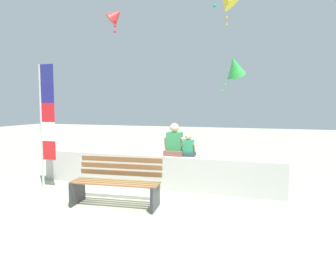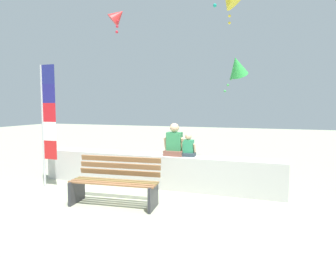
{
  "view_description": "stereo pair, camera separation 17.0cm",
  "coord_description": "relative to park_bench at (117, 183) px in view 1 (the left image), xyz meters",
  "views": [
    {
      "loc": [
        2.22,
        -5.1,
        1.87
      ],
      "look_at": [
        0.31,
        1.06,
        1.35
      ],
      "focal_mm": 30.47,
      "sensor_mm": 36.0,
      "label": 1
    },
    {
      "loc": [
        2.38,
        -5.04,
        1.87
      ],
      "look_at": [
        0.31,
        1.06,
        1.35
      ],
      "focal_mm": 30.47,
      "sensor_mm": 36.0,
      "label": 2
    }
  ],
  "objects": [
    {
      "name": "seawall_ledge",
      "position": [
        0.27,
        1.39,
        -0.04
      ],
      "size": [
        5.72,
        0.52,
        0.75
      ],
      "primitive_type": "cube",
      "color": "#BBB8B5",
      "rests_on": "ground"
    },
    {
      "name": "flag_banner",
      "position": [
        -2.04,
        0.54,
        1.18
      ],
      "size": [
        0.39,
        0.05,
        2.8
      ],
      "color": "#B7B7BC",
      "rests_on": "ground"
    },
    {
      "name": "kite_red",
      "position": [
        -1.5,
        2.95,
        4.09
      ],
      "size": [
        0.71,
        0.63,
        0.88
      ],
      "color": "red"
    },
    {
      "name": "person_adult",
      "position": [
        0.74,
        1.4,
        0.62
      ],
      "size": [
        0.48,
        0.35,
        0.74
      ],
      "color": "brown",
      "rests_on": "seawall_ledge"
    },
    {
      "name": "ground_plane",
      "position": [
        0.27,
        0.33,
        -0.42
      ],
      "size": [
        40.0,
        40.0,
        0.0
      ],
      "primitive_type": "plane",
      "color": "#A8AE90"
    },
    {
      "name": "park_bench",
      "position": [
        0.0,
        0.0,
        0.0
      ],
      "size": [
        1.71,
        0.75,
        0.88
      ],
      "color": "#94623F",
      "rests_on": "ground"
    },
    {
      "name": "kite_green",
      "position": [
        1.84,
        4.13,
        2.63
      ],
      "size": [
        0.8,
        0.9,
        1.14
      ],
      "color": "green"
    },
    {
      "name": "person_child",
      "position": [
        1.06,
        1.4,
        0.53
      ],
      "size": [
        0.34,
        0.25,
        0.51
      ],
      "color": "#2D3B44",
      "rests_on": "seawall_ledge"
    }
  ]
}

